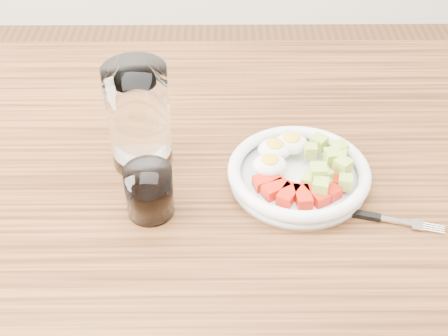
{
  "coord_description": "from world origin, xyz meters",
  "views": [
    {
      "loc": [
        -0.02,
        -0.7,
        1.41
      ],
      "look_at": [
        -0.01,
        0.01,
        0.8
      ],
      "focal_mm": 50.0,
      "sensor_mm": 36.0,
      "label": 1
    }
  ],
  "objects": [
    {
      "name": "dining_table",
      "position": [
        0.0,
        0.0,
        0.67
      ],
      "size": [
        1.5,
        0.9,
        0.77
      ],
      "color": "brown",
      "rests_on": "ground"
    },
    {
      "name": "coffee_glass",
      "position": [
        -0.12,
        -0.05,
        0.81
      ],
      "size": [
        0.07,
        0.07,
        0.08
      ],
      "color": "white",
      "rests_on": "dining_table"
    },
    {
      "name": "water_glass",
      "position": [
        -0.14,
        0.07,
        0.85
      ],
      "size": [
        0.09,
        0.09,
        0.17
      ],
      "primitive_type": "cylinder",
      "color": "white",
      "rests_on": "dining_table"
    },
    {
      "name": "bowl",
      "position": [
        0.1,
        0.01,
        0.79
      ],
      "size": [
        0.22,
        0.22,
        0.05
      ],
      "color": "white",
      "rests_on": "dining_table"
    },
    {
      "name": "fork",
      "position": [
        0.2,
        -0.07,
        0.77
      ],
      "size": [
        0.17,
        0.06,
        0.01
      ],
      "color": "black",
      "rests_on": "dining_table"
    }
  ]
}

